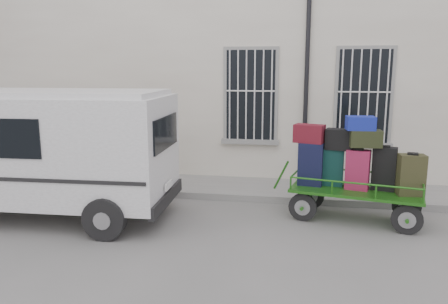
% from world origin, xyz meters
% --- Properties ---
extents(ground, '(80.00, 80.00, 0.00)m').
position_xyz_m(ground, '(0.00, 0.00, 0.00)').
color(ground, slate).
rests_on(ground, ground).
extents(building, '(24.00, 5.15, 6.00)m').
position_xyz_m(building, '(0.00, 5.50, 3.00)').
color(building, beige).
rests_on(building, ground).
extents(sidewalk, '(24.00, 1.70, 0.15)m').
position_xyz_m(sidewalk, '(0.00, 2.20, 0.07)').
color(sidewalk, gray).
rests_on(sidewalk, ground).
extents(luggage_cart, '(2.90, 1.58, 2.03)m').
position_xyz_m(luggage_cart, '(1.86, 0.60, 1.01)').
color(luggage_cart, black).
rests_on(luggage_cart, ground).
extents(van, '(5.06, 2.43, 2.50)m').
position_xyz_m(van, '(-4.07, -0.24, 1.43)').
color(van, silver).
rests_on(van, ground).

